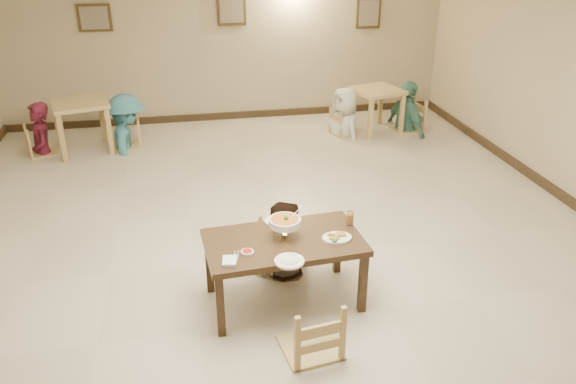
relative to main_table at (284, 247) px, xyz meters
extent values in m
plane|color=#BEB29C|center=(0.06, 0.79, -0.60)|extent=(10.00, 10.00, 0.00)
plane|color=tan|center=(0.06, 5.79, 0.90)|extent=(10.00, 0.00, 10.00)
cube|color=#322517|center=(0.06, 5.76, -0.54)|extent=(8.00, 0.06, 0.12)
cube|color=#3E2E16|center=(-2.14, 5.75, 1.30)|extent=(0.55, 0.03, 0.45)
cube|color=gray|center=(-2.14, 5.73, 1.30)|extent=(0.45, 0.01, 0.37)
cube|color=#3E2E16|center=(0.16, 5.75, 1.40)|extent=(0.50, 0.03, 0.60)
cube|color=gray|center=(0.16, 5.73, 1.40)|extent=(0.41, 0.01, 0.49)
cube|color=#3E2E16|center=(2.66, 5.75, 1.25)|extent=(0.45, 0.03, 0.55)
cube|color=gray|center=(2.66, 5.73, 1.25)|extent=(0.37, 0.01, 0.45)
cube|color=#3E2917|center=(0.00, 0.00, 0.05)|extent=(1.50, 0.92, 0.06)
cube|color=#3E2917|center=(-0.64, -0.39, -0.29)|extent=(0.07, 0.07, 0.62)
cube|color=#3E2917|center=(0.69, -0.30, -0.29)|extent=(0.07, 0.07, 0.62)
cube|color=#3E2917|center=(-0.69, 0.30, -0.29)|extent=(0.07, 0.07, 0.62)
cube|color=#3E2917|center=(0.64, 0.39, -0.29)|extent=(0.07, 0.07, 0.62)
cube|color=tan|center=(0.04, 0.63, -0.18)|extent=(0.43, 0.43, 0.05)
cube|color=tan|center=(0.09, -0.72, -0.13)|extent=(0.48, 0.48, 0.05)
imported|color=gray|center=(0.07, 0.56, 0.18)|extent=(0.84, 0.70, 1.55)
torus|color=silver|center=(0.02, 0.05, 0.20)|extent=(0.23, 0.23, 0.01)
cylinder|color=silver|center=(0.02, 0.05, 0.10)|extent=(0.06, 0.06, 0.03)
cone|color=#FFA526|center=(0.02, 0.05, 0.14)|extent=(0.03, 0.03, 0.05)
cylinder|color=white|center=(0.02, 0.05, 0.24)|extent=(0.30, 0.30, 0.07)
cylinder|color=#AB5F1D|center=(0.02, 0.05, 0.27)|extent=(0.26, 0.26, 0.02)
sphere|color=#2D7223|center=(0.03, 0.04, 0.28)|extent=(0.04, 0.04, 0.04)
cylinder|color=silver|center=(0.13, 0.10, 0.29)|extent=(0.14, 0.08, 0.09)
cylinder|color=silver|center=(0.11, 0.10, 0.14)|extent=(0.01, 0.01, 0.13)
cylinder|color=silver|center=(-0.07, 0.10, 0.14)|extent=(0.01, 0.01, 0.13)
cylinder|color=silver|center=(0.02, -0.06, 0.14)|extent=(0.01, 0.01, 0.13)
cylinder|color=white|center=(0.02, 0.35, 0.09)|extent=(0.29, 0.29, 0.02)
ellipsoid|color=white|center=(0.02, 0.35, 0.10)|extent=(0.19, 0.16, 0.07)
cylinder|color=white|center=(-0.02, -0.38, 0.09)|extent=(0.26, 0.26, 0.02)
ellipsoid|color=white|center=(-0.02, -0.38, 0.10)|extent=(0.17, 0.14, 0.06)
cylinder|color=white|center=(0.48, -0.08, 0.09)|extent=(0.28, 0.28, 0.02)
sphere|color=#2D7223|center=(0.44, -0.16, 0.12)|extent=(0.05, 0.05, 0.05)
cylinder|color=white|center=(-0.36, -0.17, 0.09)|extent=(0.11, 0.11, 0.02)
cylinder|color=#9D180C|center=(-0.36, -0.17, 0.10)|extent=(0.09, 0.09, 0.01)
cube|color=white|center=(-0.53, -0.29, 0.09)|extent=(0.14, 0.17, 0.03)
cube|color=silver|center=(-0.48, -0.21, 0.09)|extent=(0.05, 0.17, 0.01)
cube|color=silver|center=(-0.45, -0.21, 0.09)|extent=(0.05, 0.17, 0.01)
cylinder|color=white|center=(0.68, 0.17, 0.15)|extent=(0.07, 0.07, 0.14)
cylinder|color=orange|center=(0.68, 0.17, 0.13)|extent=(0.06, 0.06, 0.10)
cube|color=tan|center=(-2.39, 4.54, 0.19)|extent=(1.00, 1.00, 0.06)
cube|color=tan|center=(-2.64, 4.11, -0.22)|extent=(0.07, 0.07, 0.76)
cube|color=tan|center=(-1.97, 4.29, -0.22)|extent=(0.07, 0.07, 0.76)
cube|color=tan|center=(-2.82, 4.79, -0.22)|extent=(0.07, 0.07, 0.76)
cube|color=tan|center=(-2.15, 4.97, -0.22)|extent=(0.07, 0.07, 0.76)
cube|color=tan|center=(2.49, 4.55, 0.13)|extent=(0.93, 0.93, 0.06)
cube|color=tan|center=(2.26, 4.16, -0.25)|extent=(0.07, 0.07, 0.70)
cube|color=tan|center=(2.88, 4.33, -0.25)|extent=(0.07, 0.07, 0.70)
cube|color=tan|center=(2.10, 4.78, -0.25)|extent=(0.07, 0.07, 0.70)
cube|color=tan|center=(2.72, 4.95, -0.25)|extent=(0.07, 0.07, 0.70)
cube|color=tan|center=(-3.05, 4.55, -0.19)|extent=(0.42, 0.42, 0.05)
cube|color=tan|center=(-1.73, 4.61, -0.20)|extent=(0.41, 0.41, 0.04)
cube|color=tan|center=(1.92, 4.54, -0.20)|extent=(0.41, 0.41, 0.04)
cube|color=tan|center=(3.06, 4.51, -0.10)|extent=(0.51, 0.51, 0.06)
imported|color=#5A162B|center=(-3.05, 4.55, 0.23)|extent=(0.56, 0.70, 1.66)
imported|color=teal|center=(-1.73, 4.61, 0.28)|extent=(0.72, 1.17, 1.75)
imported|color=silver|center=(1.92, 4.54, 0.22)|extent=(0.72, 0.91, 1.63)
imported|color=#4F9282|center=(3.06, 4.51, 0.29)|extent=(0.66, 1.11, 1.77)
camera|label=1|loc=(-0.82, -4.41, 2.71)|focal=35.00mm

